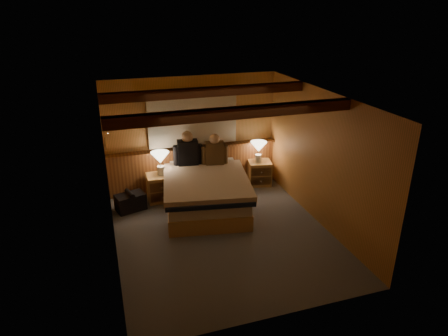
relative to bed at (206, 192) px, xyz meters
name	(u,v)px	position (x,y,z in m)	size (l,w,h in m)	color
floor	(223,234)	(0.03, -0.98, -0.36)	(4.20, 4.20, 0.00)	#515661
ceiling	(223,97)	(0.03, -0.98, 2.04)	(4.20, 4.20, 0.00)	gold
wall_back	(192,134)	(0.03, 1.12, 0.84)	(3.60, 3.60, 0.00)	#C98148
wall_left	(109,185)	(-1.77, -0.98, 0.84)	(4.20, 4.20, 0.00)	#C98148
wall_right	(320,158)	(1.83, -0.98, 0.84)	(4.20, 4.20, 0.00)	#C98148
wall_front	(277,237)	(0.03, -3.08, 0.84)	(3.60, 3.60, 0.00)	#C98148
wainscot	(194,166)	(0.03, 1.06, 0.13)	(3.60, 0.23, 0.94)	brown
curtain_window	(193,120)	(0.03, 1.05, 1.16)	(2.18, 0.09, 1.11)	#4A2112
ceiling_beams	(220,101)	(0.03, -0.83, 1.95)	(3.60, 1.65, 0.16)	#4A2112
coat_rail	(106,126)	(-1.69, 0.60, 1.31)	(0.05, 0.55, 0.24)	white
framed_print	(253,113)	(1.38, 1.10, 1.19)	(0.30, 0.04, 0.25)	tan
bed	(206,192)	(0.00, 0.00, 0.00)	(1.86, 2.24, 0.69)	tan
nightstand_left	(160,188)	(-0.78, 0.66, -0.08)	(0.50, 0.46, 0.55)	tan
nightstand_right	(259,173)	(1.44, 0.78, -0.09)	(0.56, 0.52, 0.53)	tan
lamp_left	(160,159)	(-0.74, 0.67, 0.53)	(0.37, 0.37, 0.48)	white
lamp_right	(259,148)	(1.39, 0.77, 0.50)	(0.35, 0.35, 0.46)	white
person_left	(188,151)	(-0.17, 0.73, 0.62)	(0.59, 0.28, 0.72)	black
person_right	(215,152)	(0.36, 0.60, 0.59)	(0.54, 0.28, 0.66)	brown
duffel_bag	(131,202)	(-1.40, 0.41, -0.19)	(0.62, 0.47, 0.39)	black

